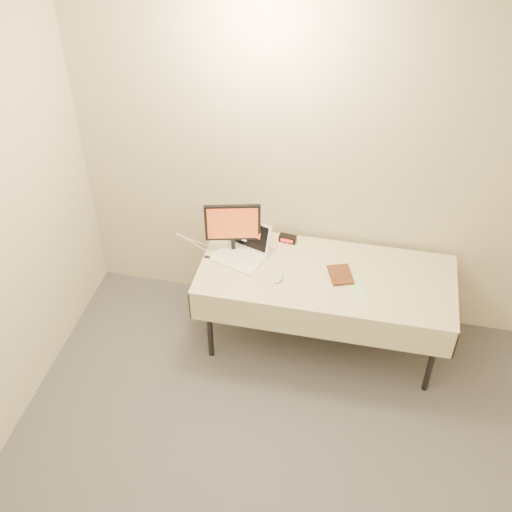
% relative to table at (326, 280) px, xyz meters
% --- Properties ---
extents(back_wall, '(4.00, 0.10, 2.70)m').
position_rel_table_xyz_m(back_wall, '(0.00, 0.45, 0.67)').
color(back_wall, beige).
rests_on(back_wall, ground).
extents(table, '(1.86, 0.81, 0.74)m').
position_rel_table_xyz_m(table, '(0.00, 0.00, 0.00)').
color(table, black).
rests_on(table, ground).
extents(laptop, '(0.44, 0.42, 0.25)m').
position_rel_table_xyz_m(laptop, '(-0.64, 0.09, 0.12)').
color(laptop, white).
rests_on(laptop, table).
extents(monitor, '(0.40, 0.17, 0.42)m').
position_rel_table_xyz_m(monitor, '(-0.72, 0.11, 0.31)').
color(monitor, black).
rests_on(monitor, table).
extents(book, '(0.16, 0.07, 0.21)m').
position_rel_table_xyz_m(book, '(0.02, -0.03, 0.17)').
color(book, brown).
rests_on(book, table).
extents(alarm_clock, '(0.14, 0.07, 0.05)m').
position_rel_table_xyz_m(alarm_clock, '(-0.34, 0.31, 0.09)').
color(alarm_clock, black).
rests_on(alarm_clock, table).
extents(clicker, '(0.08, 0.11, 0.02)m').
position_rel_table_xyz_m(clicker, '(-0.33, -0.14, 0.07)').
color(clicker, '#B9B9BC').
rests_on(clicker, table).
extents(paper_form, '(0.14, 0.26, 0.00)m').
position_rel_table_xyz_m(paper_form, '(0.24, -0.10, 0.06)').
color(paper_form, '#BAE2B4').
rests_on(paper_form, table).
extents(usb_dongle, '(0.06, 0.03, 0.01)m').
position_rel_table_xyz_m(usb_dongle, '(-0.89, -0.00, 0.07)').
color(usb_dongle, black).
rests_on(usb_dongle, table).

